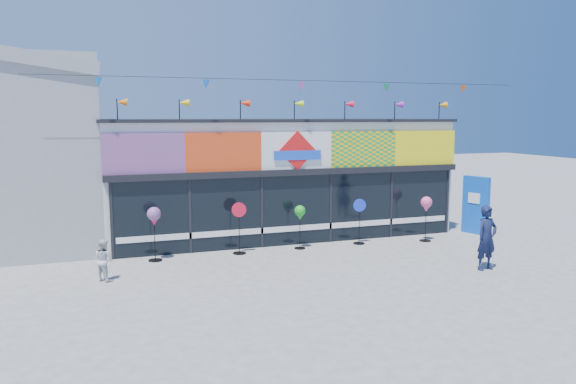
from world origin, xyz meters
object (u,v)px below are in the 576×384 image
spinner_0 (154,218)px  spinner_1 (239,227)px  adult_man (487,238)px  child (104,260)px  spinner_4 (426,206)px  spinner_2 (300,214)px  spinner_3 (359,220)px  blue_sign (476,205)px

spinner_0 → spinner_1: (2.54, 0.01, -0.43)m
adult_man → child: size_ratio=1.65×
child → spinner_4: bearing=-126.5°
spinner_2 → spinner_4: bearing=-5.1°
spinner_3 → child: (-8.08, -1.60, -0.26)m
spinner_2 → spinner_3: bearing=-0.4°
spinner_1 → spinner_4: 6.41m
spinner_3 → adult_man: (1.86, -4.01, 0.09)m
spinner_0 → spinner_4: (8.92, -0.38, -0.06)m
spinner_3 → adult_man: bearing=-65.1°
spinner_1 → adult_man: size_ratio=0.90×
adult_man → child: adult_man is taller
blue_sign → spinner_3: blue_sign is taller
spinner_1 → spinner_3: bearing=-0.2°
blue_sign → adult_man: bearing=-142.5°
spinner_0 → adult_man: adult_man is taller
blue_sign → spinner_1: blue_sign is taller
blue_sign → child: size_ratio=1.92×
spinner_2 → spinner_0: bearing=-179.8°
spinner_0 → spinner_2: 4.53m
adult_man → blue_sign: bearing=48.5°
blue_sign → spinner_0: bearing=162.4°
child → spinner_1: bearing=-111.2°
spinner_3 → child: 8.24m
spinner_4 → child: spinner_4 is taller
adult_man → child: (-9.94, 2.41, -0.35)m
spinner_3 → adult_man: adult_man is taller
spinner_3 → spinner_4: bearing=-9.4°
blue_sign → spinner_3: size_ratio=1.38×
spinner_4 → child: (-10.38, -1.22, -0.68)m
spinner_4 → adult_man: bearing=-97.0°
blue_sign → spinner_2: bearing=162.5°
adult_man → spinner_2: bearing=127.5°
spinner_0 → adult_man: bearing=-25.3°
adult_man → child: bearing=159.4°
spinner_2 → child: 6.23m
spinner_4 → spinner_3: bearing=170.6°
adult_man → spinner_3: bearing=107.9°
spinner_1 → spinner_3: 4.08m
spinner_2 → spinner_4: size_ratio=0.92×
spinner_0 → spinner_2: size_ratio=1.14×
spinner_3 → spinner_4: (2.30, -0.38, 0.42)m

